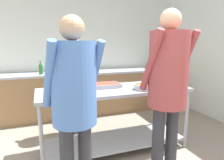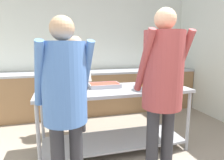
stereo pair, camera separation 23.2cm
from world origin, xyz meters
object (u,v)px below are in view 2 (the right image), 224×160
Objects in this scene: plate_stack at (169,86)px; water_bottle at (47,68)px; serving_tray_vegetables at (104,85)px; guest_serving_right at (65,93)px; sauce_pan at (144,87)px; serving_tray_roast at (68,87)px; guest_serving_left at (163,80)px; cook_behind_counter at (76,75)px.

plate_stack is 0.95× the size of water_bottle.
serving_tray_vegetables is at bearing -60.13° from water_bottle.
serving_tray_vegetables is 0.25× the size of guest_serving_right.
guest_serving_right is at bearing -150.03° from sauce_pan.
serving_tray_roast is 0.49m from serving_tray_vegetables.
plate_stack is 0.14× the size of guest_serving_right.
sauce_pan is at bearing -179.56° from plate_stack.
guest_serving_right is (-0.57, -0.91, 0.14)m from serving_tray_vegetables.
sauce_pan is 2.15m from water_bottle.
serving_tray_roast is 0.97m from guest_serving_right.
guest_serving_left is 1.13× the size of cook_behind_counter.
guest_serving_left reaches higher than guest_serving_right.
serving_tray_vegetables is at bearing 159.51° from plate_stack.
sauce_pan is 1.20m from guest_serving_right.
sauce_pan is at bearing 29.97° from guest_serving_right.
water_bottle reaches higher than sauce_pan.
guest_serving_left is at bearing -97.66° from sauce_pan.
guest_serving_right is 6.84× the size of water_bottle.
water_bottle is at bearing 133.57° from plate_stack.
sauce_pan is 0.36m from plate_stack.
serving_tray_vegetables is at bearing 112.77° from guest_serving_left.
plate_stack is at bearing -20.49° from serving_tray_vegetables.
guest_serving_right is 1.06× the size of cook_behind_counter.
serving_tray_roast is 0.29× the size of guest_serving_right.
guest_serving_left reaches higher than serving_tray_vegetables.
plate_stack is at bearing -15.03° from serving_tray_roast.
serving_tray_vegetables is at bearing -5.20° from serving_tray_roast.
serving_tray_roast is at bearing -106.60° from cook_behind_counter.
guest_serving_left is (-0.08, -0.60, 0.20)m from sauce_pan.
cook_behind_counter is 6.43× the size of water_bottle.
serving_tray_roast and serving_tray_vegetables have the same top height.
cook_behind_counter is (0.16, 0.52, 0.08)m from serving_tray_roast.
serving_tray_vegetables is 0.89m from plate_stack.
serving_tray_vegetables is 1.64m from water_bottle.
water_bottle is (-0.32, 1.37, 0.12)m from serving_tray_roast.
water_bottle is at bearing 126.47° from sauce_pan.
serving_tray_vegetables is 1.08m from guest_serving_right.
guest_serving_left is 2.62m from water_bottle.
serving_tray_roast is at bearing 159.51° from sauce_pan.
serving_tray_roast is 1.96× the size of water_bottle.
water_bottle is (-1.64, 1.73, 0.11)m from plate_stack.
water_bottle is at bearing 119.25° from cook_behind_counter.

